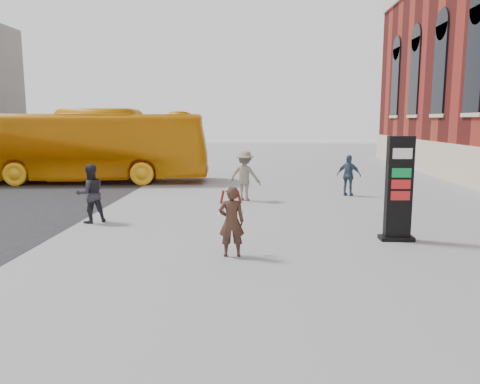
{
  "coord_description": "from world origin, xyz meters",
  "views": [
    {
      "loc": [
        0.25,
        -9.16,
        2.94
      ],
      "look_at": [
        -0.23,
        1.67,
        1.26
      ],
      "focal_mm": 35.0,
      "sensor_mm": 36.0,
      "label": 1
    }
  ],
  "objects_px": {
    "bus": "(77,146)",
    "pedestrian_a": "(90,194)",
    "woman": "(231,221)",
    "info_pylon": "(399,189)",
    "pedestrian_b": "(245,176)",
    "pedestrian_c": "(349,175)"
  },
  "relations": [
    {
      "from": "bus",
      "to": "pedestrian_a",
      "type": "xyz_separation_m",
      "value": [
        3.82,
        -8.78,
        -0.87
      ]
    },
    {
      "from": "pedestrian_a",
      "to": "pedestrian_b",
      "type": "bearing_deg",
      "value": -173.98
    },
    {
      "from": "bus",
      "to": "pedestrian_a",
      "type": "height_order",
      "value": "bus"
    },
    {
      "from": "info_pylon",
      "to": "woman",
      "type": "xyz_separation_m",
      "value": [
        -3.98,
        -1.55,
        -0.49
      ]
    },
    {
      "from": "bus",
      "to": "info_pylon",
      "type": "bearing_deg",
      "value": -135.26
    },
    {
      "from": "pedestrian_a",
      "to": "pedestrian_b",
      "type": "distance_m",
      "value": 5.84
    },
    {
      "from": "pedestrian_a",
      "to": "pedestrian_c",
      "type": "distance_m",
      "value": 9.79
    },
    {
      "from": "pedestrian_c",
      "to": "pedestrian_a",
      "type": "bearing_deg",
      "value": 55.86
    },
    {
      "from": "pedestrian_c",
      "to": "pedestrian_b",
      "type": "bearing_deg",
      "value": 40.96
    },
    {
      "from": "bus",
      "to": "pedestrian_b",
      "type": "relative_size",
      "value": 6.73
    },
    {
      "from": "woman",
      "to": "pedestrian_b",
      "type": "distance_m",
      "value": 7.14
    },
    {
      "from": "woman",
      "to": "pedestrian_c",
      "type": "relative_size",
      "value": 0.97
    },
    {
      "from": "bus",
      "to": "pedestrian_c",
      "type": "bearing_deg",
      "value": -110.98
    },
    {
      "from": "info_pylon",
      "to": "pedestrian_b",
      "type": "xyz_separation_m",
      "value": [
        -3.94,
        5.59,
        -0.36
      ]
    },
    {
      "from": "woman",
      "to": "bus",
      "type": "height_order",
      "value": "bus"
    },
    {
      "from": "woman",
      "to": "pedestrian_a",
      "type": "relative_size",
      "value": 0.91
    },
    {
      "from": "pedestrian_a",
      "to": "info_pylon",
      "type": "bearing_deg",
      "value": 132.19
    },
    {
      "from": "pedestrian_a",
      "to": "pedestrian_c",
      "type": "relative_size",
      "value": 1.06
    },
    {
      "from": "woman",
      "to": "pedestrian_a",
      "type": "distance_m",
      "value": 5.32
    },
    {
      "from": "info_pylon",
      "to": "pedestrian_c",
      "type": "height_order",
      "value": "info_pylon"
    },
    {
      "from": "woman",
      "to": "pedestrian_b",
      "type": "height_order",
      "value": "pedestrian_b"
    },
    {
      "from": "pedestrian_b",
      "to": "info_pylon",
      "type": "bearing_deg",
      "value": 141.55
    }
  ]
}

